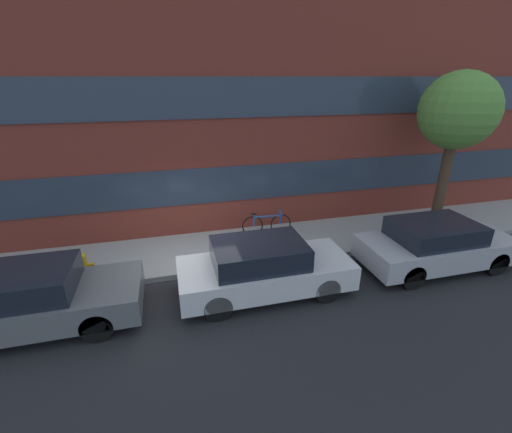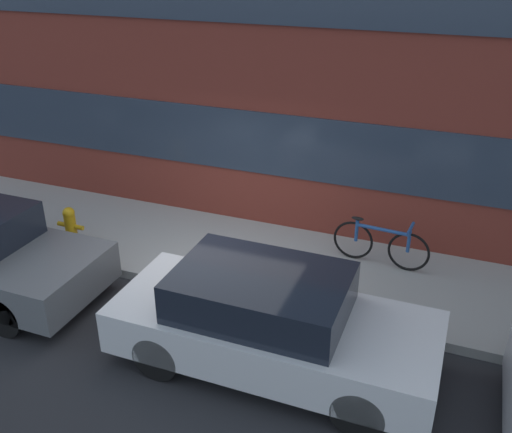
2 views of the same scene
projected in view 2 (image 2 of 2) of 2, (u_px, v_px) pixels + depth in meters
ground_plane at (203, 296)px, 8.59m from camera, size 56.00×56.00×0.00m
sidewalk_strip at (234, 255)px, 9.55m from camera, size 28.00×2.38×0.15m
rowhouse_facade at (270, 9)px, 9.26m from camera, size 28.00×1.02×7.60m
parked_car_white at (270, 322)px, 6.95m from camera, size 3.97×1.60×1.31m
fire_hydrant at (71, 226)px, 9.62m from camera, size 0.50×0.28×0.67m
bicycle at (381, 243)px, 8.99m from camera, size 1.54×0.44×0.75m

